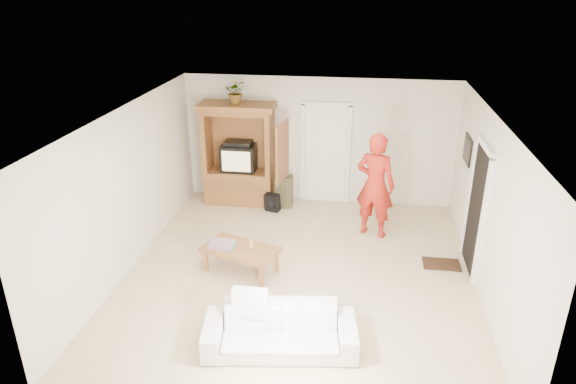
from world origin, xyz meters
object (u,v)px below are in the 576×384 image
at_px(man, 375,185).
at_px(sofa, 280,330).
at_px(armoire, 240,161).
at_px(coffee_table, 241,251).

xyz_separation_m(man, sofa, (-1.18, -3.39, -0.69)).
relative_size(armoire, man, 1.08).
height_order(armoire, sofa, armoire).
bearing_deg(man, coffee_table, 57.69).
distance_m(sofa, coffee_table, 1.97).
height_order(armoire, man, armoire).
bearing_deg(sofa, man, 63.11).
distance_m(man, sofa, 3.65).
height_order(sofa, coffee_table, sofa).
bearing_deg(armoire, sofa, -70.86).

